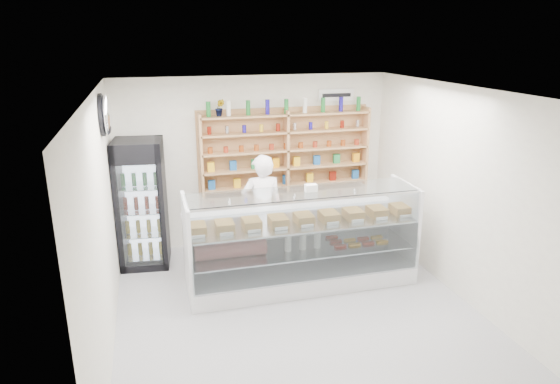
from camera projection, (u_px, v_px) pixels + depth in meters
name	position (u px, v px, depth m)	size (l,w,h in m)	color
room	(299.00, 210.00, 5.99)	(5.00, 5.00, 5.00)	#A8A7AC
display_counter	(301.00, 259.00, 7.07)	(3.20, 0.96, 1.39)	white
shop_worker	(262.00, 210.00, 7.58)	(0.63, 0.41, 1.73)	white
drinks_cooler	(142.00, 204.00, 7.50)	(0.77, 0.75, 1.95)	black
wall_shelving	(286.00, 150.00, 8.21)	(2.84, 0.28, 1.33)	tan
potted_plant	(220.00, 108.00, 7.72)	(0.15, 0.12, 0.27)	#1E6626
security_mirror	(106.00, 115.00, 6.24)	(0.15, 0.50, 0.50)	silver
wall_sign	(336.00, 95.00, 8.29)	(0.62, 0.03, 0.20)	white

